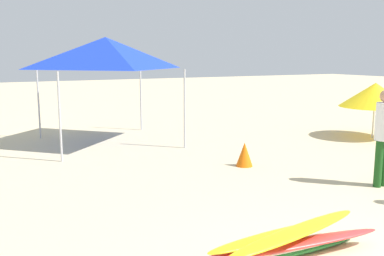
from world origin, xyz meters
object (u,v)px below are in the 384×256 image
object	(u,v)px
surfboard_pile	(288,242)
lifeguard_near_right	(384,131)
popup_canopy	(106,53)
beach_umbrella_left	(375,95)
traffic_cone_far	(244,154)

from	to	relation	value
surfboard_pile	lifeguard_near_right	xyz separation A→B (m)	(3.39, 1.44, 0.83)
lifeguard_near_right	popup_canopy	world-z (taller)	popup_canopy
lifeguard_near_right	beach_umbrella_left	bearing A→B (deg)	41.16
lifeguard_near_right	beach_umbrella_left	xyz separation A→B (m)	(3.86, 3.37, 0.23)
lifeguard_near_right	traffic_cone_far	distance (m)	2.86
lifeguard_near_right	popup_canopy	bearing A→B (deg)	117.62
popup_canopy	beach_umbrella_left	world-z (taller)	popup_canopy
traffic_cone_far	popup_canopy	bearing A→B (deg)	116.02
surfboard_pile	traffic_cone_far	world-z (taller)	traffic_cone_far
popup_canopy	traffic_cone_far	world-z (taller)	popup_canopy
surfboard_pile	beach_umbrella_left	xyz separation A→B (m)	(7.25, 4.81, 1.06)
popup_canopy	traffic_cone_far	xyz separation A→B (m)	(1.88, -3.84, -2.19)
beach_umbrella_left	traffic_cone_far	distance (m)	5.42
lifeguard_near_right	traffic_cone_far	size ratio (longest dim) A/B	3.40
beach_umbrella_left	traffic_cone_far	bearing A→B (deg)	-169.27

